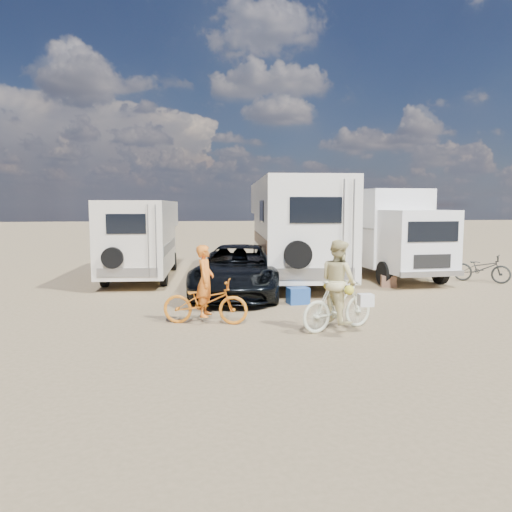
{
  "coord_description": "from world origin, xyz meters",
  "views": [
    {
      "loc": [
        -3.01,
        -10.42,
        2.66
      ],
      "look_at": [
        -1.45,
        2.38,
        1.3
      ],
      "focal_mm": 34.07,
      "sensor_mm": 36.0,
      "label": 1
    }
  ],
  "objects": [
    {
      "name": "rv_left",
      "position": [
        -4.99,
        7.61,
        1.4
      ],
      "size": [
        2.33,
        6.53,
        2.8
      ],
      "primitive_type": null,
      "rotation": [
        0.0,
        0.0,
        -0.03
      ],
      "color": "white",
      "rests_on": "ground"
    },
    {
      "name": "bike_man",
      "position": [
        -2.84,
        0.34,
        0.5
      ],
      "size": [
        2.01,
        1.06,
        1.0
      ],
      "primitive_type": "imported",
      "rotation": [
        0.0,
        0.0,
        1.36
      ],
      "color": "orange",
      "rests_on": "ground"
    },
    {
      "name": "crate",
      "position": [
        3.18,
        4.61,
        0.19
      ],
      "size": [
        0.57,
        0.57,
        0.38
      ],
      "primitive_type": "cube",
      "rotation": [
        0.0,
        0.0,
        -0.24
      ],
      "color": "brown",
      "rests_on": "ground"
    },
    {
      "name": "cooler",
      "position": [
        -0.32,
        2.26,
        0.22
      ],
      "size": [
        0.61,
        0.48,
        0.44
      ],
      "primitive_type": "cube",
      "rotation": [
        0.0,
        0.0,
        0.15
      ],
      "color": "#224A95",
      "rests_on": "ground"
    },
    {
      "name": "box_truck",
      "position": [
        3.97,
        6.54,
        1.61
      ],
      "size": [
        2.72,
        5.85,
        3.22
      ],
      "primitive_type": null,
      "rotation": [
        0.0,
        0.0,
        0.08
      ],
      "color": "white",
      "rests_on": "ground"
    },
    {
      "name": "rider_man",
      "position": [
        -2.84,
        0.34,
        0.8
      ],
      "size": [
        0.5,
        0.65,
        1.6
      ],
      "primitive_type": "imported",
      "rotation": [
        0.0,
        0.0,
        1.36
      ],
      "color": "orange",
      "rests_on": "ground"
    },
    {
      "name": "bike_parked",
      "position": [
        6.73,
        5.11,
        0.48
      ],
      "size": [
        1.83,
        1.68,
        0.97
      ],
      "primitive_type": "imported",
      "rotation": [
        0.0,
        0.0,
        0.87
      ],
      "color": "#252725",
      "rests_on": "ground"
    },
    {
      "name": "bike_woman",
      "position": [
        -0.06,
        -0.58,
        0.54
      ],
      "size": [
        1.86,
        1.16,
        1.09
      ],
      "primitive_type": "imported",
      "rotation": [
        0.0,
        0.0,
        1.96
      ],
      "color": "beige",
      "rests_on": "ground"
    },
    {
      "name": "ground",
      "position": [
        0.0,
        0.0,
        0.0
      ],
      "size": [
        140.0,
        140.0,
        0.0
      ],
      "primitive_type": "plane",
      "color": "#9A815C",
      "rests_on": "ground"
    },
    {
      "name": "rv_main",
      "position": [
        0.46,
        6.74,
        1.76
      ],
      "size": [
        3.11,
        8.56,
        3.51
      ],
      "primitive_type": null,
      "rotation": [
        0.0,
        0.0,
        -0.06
      ],
      "color": "silver",
      "rests_on": "ground"
    },
    {
      "name": "dark_suv",
      "position": [
        -1.79,
        3.84,
        0.73
      ],
      "size": [
        3.3,
        5.61,
        1.46
      ],
      "primitive_type": "imported",
      "rotation": [
        0.0,
        0.0,
        -0.17
      ],
      "color": "black",
      "rests_on": "ground"
    },
    {
      "name": "rider_woman",
      "position": [
        -0.06,
        -0.58,
        0.88
      ],
      "size": [
        0.94,
        1.04,
        1.76
      ],
      "primitive_type": "imported",
      "rotation": [
        0.0,
        0.0,
        1.96
      ],
      "color": "beige",
      "rests_on": "ground"
    }
  ]
}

